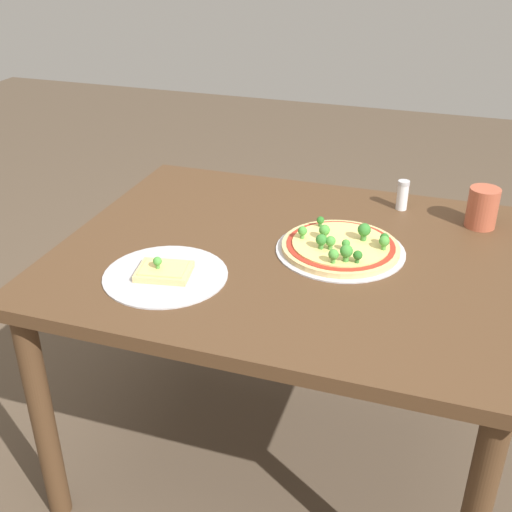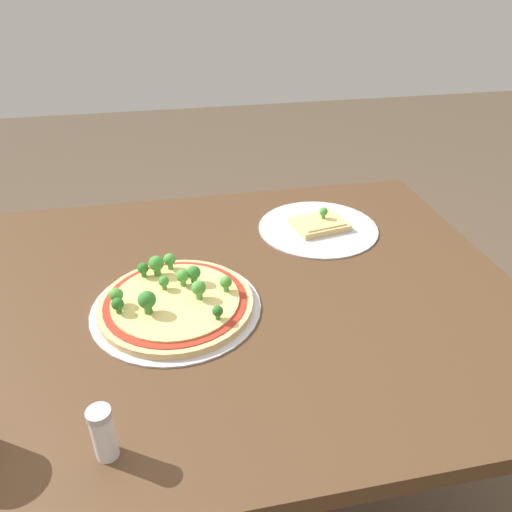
{
  "view_description": "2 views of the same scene",
  "coord_description": "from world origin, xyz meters",
  "views": [
    {
      "loc": [
        0.38,
        -1.43,
        1.48
      ],
      "look_at": [
        -0.06,
        -0.09,
        0.72
      ],
      "focal_mm": 45.0,
      "sensor_mm": 36.0,
      "label": 1
    },
    {
      "loc": [
        0.13,
        0.84,
        1.31
      ],
      "look_at": [
        -0.06,
        -0.09,
        0.72
      ],
      "focal_mm": 35.0,
      "sensor_mm": 36.0,
      "label": 2
    }
  ],
  "objects": [
    {
      "name": "condiment_shaker",
      "position": [
        0.25,
        0.36,
        0.75
      ],
      "size": [
        0.03,
        0.03,
        0.09
      ],
      "color": "silver",
      "rests_on": "dining_table"
    },
    {
      "name": "pizza_tray_slice",
      "position": [
        -0.25,
        -0.22,
        0.71
      ],
      "size": [
        0.3,
        0.3,
        0.05
      ],
      "color": "#B7B7BC",
      "rests_on": "dining_table"
    },
    {
      "name": "ground_plane",
      "position": [
        0.0,
        0.0,
        0.0
      ],
      "size": [
        8.0,
        8.0,
        0.0
      ],
      "primitive_type": "plane",
      "color": "brown"
    },
    {
      "name": "dining_table",
      "position": [
        0.0,
        0.0,
        0.62
      ],
      "size": [
        1.18,
        0.95,
        0.7
      ],
      "color": "#4C331E",
      "rests_on": "ground_plane"
    },
    {
      "name": "drinking_cup",
      "position": [
        0.47,
        0.31,
        0.76
      ],
      "size": [
        0.08,
        0.08,
        0.11
      ],
      "primitive_type": "cylinder",
      "color": "#AD5138",
      "rests_on": "dining_table"
    },
    {
      "name": "pizza_tray_whole",
      "position": [
        0.13,
        0.03,
        0.72
      ],
      "size": [
        0.34,
        0.34,
        0.07
      ],
      "color": "#B7B7BC",
      "rests_on": "dining_table"
    }
  ]
}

